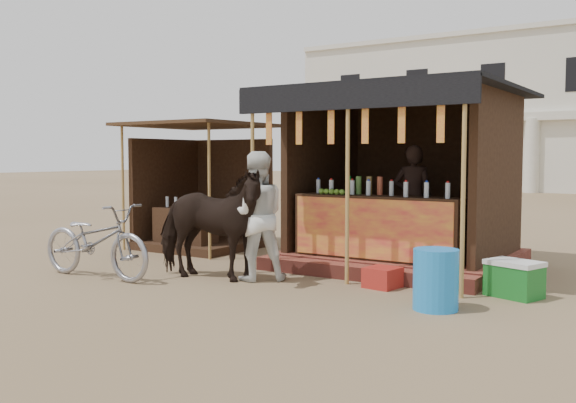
# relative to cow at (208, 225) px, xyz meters

# --- Properties ---
(ground) EXTENTS (120.00, 120.00, 0.00)m
(ground) POSITION_rel_cow_xyz_m (0.78, -0.74, -0.79)
(ground) COLOR #846B4C
(ground) RESTS_ON ground
(main_stall) EXTENTS (3.60, 3.61, 2.78)m
(main_stall) POSITION_rel_cow_xyz_m (1.79, 2.62, 0.24)
(main_stall) COLOR brown
(main_stall) RESTS_ON ground
(secondary_stall) EXTENTS (2.40, 2.40, 2.38)m
(secondary_stall) POSITION_rel_cow_xyz_m (-2.38, 2.50, 0.06)
(secondary_stall) COLOR #382314
(secondary_stall) RESTS_ON ground
(cow) EXTENTS (1.98, 1.12, 1.58)m
(cow) POSITION_rel_cow_xyz_m (0.00, 0.00, 0.00)
(cow) COLOR black
(cow) RESTS_ON ground
(motorbike) EXTENTS (2.08, 0.78, 1.08)m
(motorbike) POSITION_rel_cow_xyz_m (-1.47, -0.76, -0.25)
(motorbike) COLOR #92929A
(motorbike) RESTS_ON ground
(bystander) EXTENTS (1.12, 1.11, 1.83)m
(bystander) POSITION_rel_cow_xyz_m (0.56, 0.37, 0.12)
(bystander) COLOR silver
(bystander) RESTS_ON ground
(blue_barrel) EXTENTS (0.65, 0.65, 0.70)m
(blue_barrel) POSITION_rel_cow_xyz_m (3.33, 0.05, -0.44)
(blue_barrel) COLOR #1D83DB
(blue_barrel) RESTS_ON ground
(red_crate) EXTENTS (0.46, 0.48, 0.27)m
(red_crate) POSITION_rel_cow_xyz_m (2.30, 0.87, -0.66)
(red_crate) COLOR #A3221B
(red_crate) RESTS_ON ground
(cooler) EXTENTS (0.75, 0.63, 0.46)m
(cooler) POSITION_rel_cow_xyz_m (3.92, 1.23, -0.56)
(cooler) COLOR #186F23
(cooler) RESTS_ON ground
(background_building) EXTENTS (26.00, 7.45, 8.18)m
(background_building) POSITION_rel_cow_xyz_m (-1.22, 29.21, 3.19)
(background_building) COLOR silver
(background_building) RESTS_ON ground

